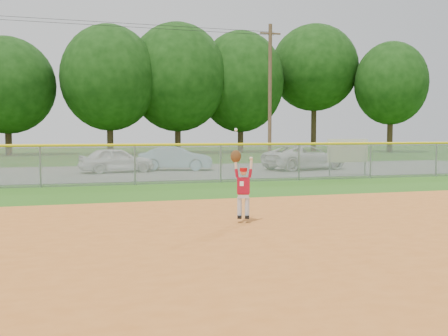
{
  "coord_description": "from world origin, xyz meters",
  "views": [
    {
      "loc": [
        -1.87,
        -8.8,
        1.93
      ],
      "look_at": [
        1.38,
        2.66,
        1.1
      ],
      "focal_mm": 40.0,
      "sensor_mm": 36.0,
      "label": 1
    }
  ],
  "objects_px": {
    "car_white_a": "(116,160)",
    "ballplayer": "(242,184)",
    "car_blue": "(176,158)",
    "sponsor_sign": "(348,152)",
    "car_white_b": "(305,157)"
  },
  "relations": [
    {
      "from": "car_white_a",
      "to": "ballplayer",
      "type": "relative_size",
      "value": 1.87
    },
    {
      "from": "car_white_a",
      "to": "car_blue",
      "type": "distance_m",
      "value": 3.1
    },
    {
      "from": "car_blue",
      "to": "ballplayer",
      "type": "relative_size",
      "value": 1.94
    },
    {
      "from": "sponsor_sign",
      "to": "ballplayer",
      "type": "height_order",
      "value": "ballplayer"
    },
    {
      "from": "sponsor_sign",
      "to": "car_blue",
      "type": "bearing_deg",
      "value": 142.19
    },
    {
      "from": "car_white_b",
      "to": "sponsor_sign",
      "type": "bearing_deg",
      "value": 169.67
    },
    {
      "from": "sponsor_sign",
      "to": "ballplayer",
      "type": "bearing_deg",
      "value": -129.33
    },
    {
      "from": "car_white_a",
      "to": "car_white_b",
      "type": "bearing_deg",
      "value": -104.68
    },
    {
      "from": "car_blue",
      "to": "sponsor_sign",
      "type": "height_order",
      "value": "sponsor_sign"
    },
    {
      "from": "car_white_a",
      "to": "sponsor_sign",
      "type": "xyz_separation_m",
      "value": [
        9.87,
        -4.71,
        0.47
      ]
    },
    {
      "from": "car_white_b",
      "to": "ballplayer",
      "type": "distance_m",
      "value": 16.08
    },
    {
      "from": "car_white_a",
      "to": "car_blue",
      "type": "relative_size",
      "value": 0.96
    },
    {
      "from": "car_white_a",
      "to": "car_white_b",
      "type": "xyz_separation_m",
      "value": [
        9.63,
        -0.78,
        0.03
      ]
    },
    {
      "from": "car_white_b",
      "to": "ballplayer",
      "type": "relative_size",
      "value": 2.39
    },
    {
      "from": "car_white_a",
      "to": "car_white_b",
      "type": "relative_size",
      "value": 0.78
    }
  ]
}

